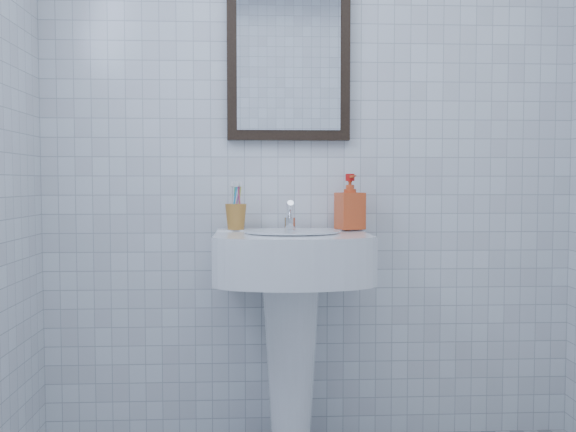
{
  "coord_description": "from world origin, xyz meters",
  "views": [
    {
      "loc": [
        -0.23,
        -1.45,
        1.07
      ],
      "look_at": [
        -0.11,
        0.86,
        0.95
      ],
      "focal_mm": 40.0,
      "sensor_mm": 36.0,
      "label": 1
    }
  ],
  "objects": [
    {
      "name": "soap_dispenser",
      "position": [
        0.15,
        1.09,
        0.99
      ],
      "size": [
        0.12,
        0.12,
        0.22
      ],
      "primitive_type": "imported",
      "rotation": [
        0.0,
        0.0,
        0.29
      ],
      "color": "red",
      "rests_on": "washbasin"
    },
    {
      "name": "washbasin",
      "position": [
        -0.09,
        0.99,
        0.6
      ],
      "size": [
        0.58,
        0.42,
        0.89
      ],
      "color": "white",
      "rests_on": "ground"
    },
    {
      "name": "toothbrush_cup",
      "position": [
        -0.31,
        1.09,
        0.93
      ],
      "size": [
        0.1,
        0.1,
        0.1
      ],
      "primitive_type": null,
      "rotation": [
        0.0,
        0.0,
        -0.24
      ],
      "color": "#BB792E",
      "rests_on": "washbasin"
    },
    {
      "name": "wall_back",
      "position": [
        0.0,
        1.2,
        1.25
      ],
      "size": [
        2.2,
        0.02,
        2.5
      ],
      "primitive_type": "cube",
      "color": "silver",
      "rests_on": "ground"
    },
    {
      "name": "wall_mirror",
      "position": [
        -0.09,
        1.18,
        1.55
      ],
      "size": [
        0.5,
        0.04,
        0.62
      ],
      "color": "black",
      "rests_on": "wall_back"
    },
    {
      "name": "faucet",
      "position": [
        -0.09,
        1.09,
        0.93
      ],
      "size": [
        0.05,
        0.1,
        0.12
      ],
      "color": "silver",
      "rests_on": "washbasin"
    }
  ]
}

